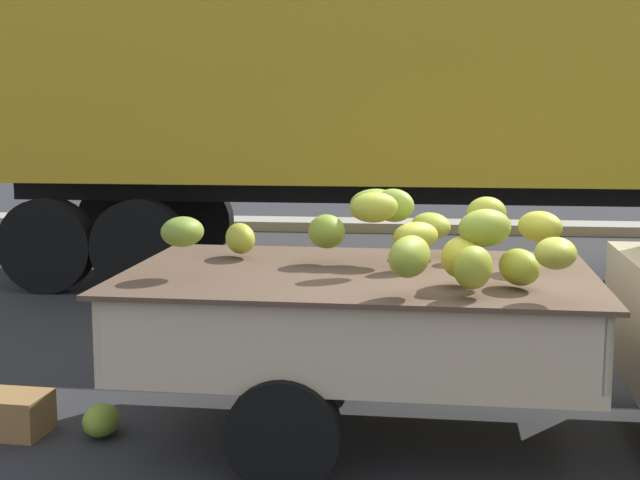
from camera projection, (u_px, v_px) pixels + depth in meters
name	position (u px, v px, depth m)	size (l,w,h in m)	color
ground	(525.00, 439.00, 5.72)	(220.00, 220.00, 0.00)	#28282B
curb_strip	(461.00, 226.00, 15.14)	(80.00, 0.80, 0.16)	gray
semi_trailer	(457.00, 69.00, 10.51)	(12.00, 2.70, 3.95)	gold
fallen_banana_bunch_near_tailgate	(101.00, 420.00, 5.76)	(0.32, 0.23, 0.20)	olive
produce_crate	(7.00, 414.00, 5.80)	(0.52, 0.36, 0.26)	olive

